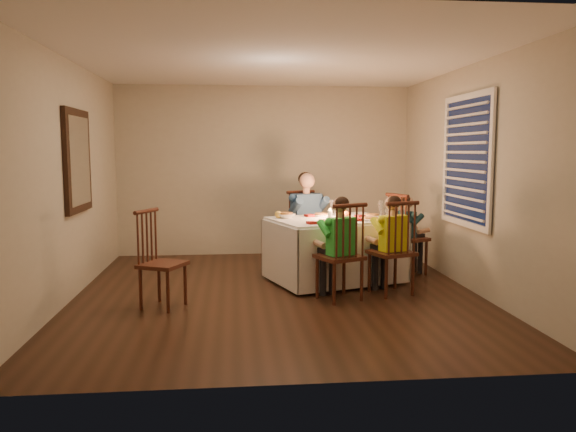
{
  "coord_description": "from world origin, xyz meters",
  "views": [
    {
      "loc": [
        -0.49,
        -6.21,
        1.62
      ],
      "look_at": [
        0.14,
        0.15,
        0.87
      ],
      "focal_mm": 35.0,
      "sensor_mm": 36.0,
      "label": 1
    }
  ],
  "objects": [
    {
      "name": "wall_right",
      "position": [
        2.25,
        0.0,
        1.3
      ],
      "size": [
        0.02,
        5.0,
        2.6
      ],
      "primitive_type": "cube",
      "color": "#B9B39E",
      "rests_on": "ground"
    },
    {
      "name": "chair_end",
      "position": [
        1.78,
        0.85,
        0.0
      ],
      "size": [
        0.56,
        0.57,
        1.07
      ],
      "primitive_type": null,
      "rotation": [
        0.0,
        0.0,
        1.98
      ],
      "color": "#3C1910",
      "rests_on": "ground"
    },
    {
      "name": "window_blinds",
      "position": [
        2.21,
        0.1,
        1.5
      ],
      "size": [
        0.07,
        1.34,
        1.54
      ],
      "color": "#0D1736",
      "rests_on": "wall_right"
    },
    {
      "name": "wall_back",
      "position": [
        0.0,
        2.5,
        1.3
      ],
      "size": [
        4.5,
        0.02,
        2.6
      ],
      "primitive_type": "cube",
      "color": "#B9B39E",
      "rests_on": "ground"
    },
    {
      "name": "orange_fruit",
      "position": [
        0.92,
        0.65,
        0.82
      ],
      "size": [
        0.08,
        0.08,
        0.08
      ],
      "primitive_type": "sphere",
      "color": "orange",
      "rests_on": "dining_table"
    },
    {
      "name": "ceiling",
      "position": [
        0.0,
        0.0,
        2.6
      ],
      "size": [
        5.0,
        5.0,
        0.0
      ],
      "primitive_type": "plane",
      "color": "white",
      "rests_on": "wall_back"
    },
    {
      "name": "child_teal",
      "position": [
        1.78,
        0.85,
        0.0
      ],
      "size": [
        0.41,
        0.42,
        1.02
      ],
      "primitive_type": null,
      "rotation": [
        0.0,
        0.0,
        1.98
      ],
      "color": "#18373D",
      "rests_on": "ground"
    },
    {
      "name": "adult",
      "position": [
        0.51,
        1.28,
        0.0
      ],
      "size": [
        0.63,
        0.6,
        1.33
      ],
      "primitive_type": null,
      "rotation": [
        0.0,
        0.0,
        0.35
      ],
      "color": "#304E79",
      "rests_on": "ground"
    },
    {
      "name": "wall_left",
      "position": [
        -2.25,
        0.0,
        1.3
      ],
      "size": [
        0.02,
        5.0,
        2.6
      ],
      "primitive_type": "cube",
      "color": "#B9B39E",
      "rests_on": "ground"
    },
    {
      "name": "child_yellow",
      "position": [
        1.28,
        -0.14,
        0.0
      ],
      "size": [
        0.48,
        0.46,
        1.12
      ],
      "primitive_type": null,
      "rotation": [
        0.0,
        0.0,
        3.47
      ],
      "color": "yellow",
      "rests_on": "ground"
    },
    {
      "name": "chair_adult",
      "position": [
        0.51,
        1.28,
        0.0
      ],
      "size": [
        0.56,
        0.54,
        1.07
      ],
      "primitive_type": null,
      "rotation": [
        0.0,
        0.0,
        0.35
      ],
      "color": "#3C1910",
      "rests_on": "ground"
    },
    {
      "name": "candle_left",
      "position": [
        0.69,
        0.52,
        0.83
      ],
      "size": [
        0.06,
        0.06,
        0.1
      ],
      "primitive_type": "cylinder",
      "color": "white",
      "rests_on": "dining_table"
    },
    {
      "name": "candle_right",
      "position": [
        0.82,
        0.56,
        0.83
      ],
      "size": [
        0.06,
        0.06,
        0.1
      ],
      "primitive_type": "cylinder",
      "color": "white",
      "rests_on": "dining_table"
    },
    {
      "name": "chair_extra",
      "position": [
        -1.22,
        -0.44,
        0.0
      ],
      "size": [
        0.54,
        0.55,
        1.02
      ],
      "primitive_type": null,
      "rotation": [
        0.0,
        0.0,
        1.13
      ],
      "color": "#3C1910",
      "rests_on": "ground"
    },
    {
      "name": "setting_teal",
      "position": [
        1.26,
        0.69,
        0.79
      ],
      "size": [
        0.33,
        0.33,
        0.02
      ],
      "primitive_type": "cylinder",
      "rotation": [
        0.0,
        0.0,
        0.32
      ],
      "color": "white",
      "rests_on": "dining_table"
    },
    {
      "name": "squash",
      "position": [
        0.07,
        0.65,
        0.83
      ],
      "size": [
        0.09,
        0.09,
        0.09
      ],
      "primitive_type": "sphere",
      "color": "yellow",
      "rests_on": "dining_table"
    },
    {
      "name": "setting_green",
      "position": [
        0.57,
        0.12,
        0.79
      ],
      "size": [
        0.33,
        0.33,
        0.02
      ],
      "primitive_type": "cylinder",
      "rotation": [
        0.0,
        0.0,
        0.32
      ],
      "color": "white",
      "rests_on": "dining_table"
    },
    {
      "name": "chair_near_left",
      "position": [
        0.65,
        -0.32,
        0.0
      ],
      "size": [
        0.57,
        0.56,
        1.07
      ],
      "primitive_type": null,
      "rotation": [
        0.0,
        0.0,
        3.55
      ],
      "color": "#3C1910",
      "rests_on": "ground"
    },
    {
      "name": "serving_bowl",
      "position": [
        0.16,
        0.65,
        0.81
      ],
      "size": [
        0.3,
        0.3,
        0.05
      ],
      "primitive_type": "imported",
      "rotation": [
        0.0,
        0.0,
        0.56
      ],
      "color": "white",
      "rests_on": "dining_table"
    },
    {
      "name": "chair_near_right",
      "position": [
        1.28,
        -0.14,
        0.0
      ],
      "size": [
        0.55,
        0.54,
        1.07
      ],
      "primitive_type": null,
      "rotation": [
        0.0,
        0.0,
        3.47
      ],
      "color": "#3C1910",
      "rests_on": "ground"
    },
    {
      "name": "child_green",
      "position": [
        0.65,
        -0.32,
        0.0
      ],
      "size": [
        0.5,
        0.48,
        1.13
      ],
      "primitive_type": null,
      "rotation": [
        0.0,
        0.0,
        3.55
      ],
      "color": "green",
      "rests_on": "ground"
    },
    {
      "name": "wall_mirror",
      "position": [
        -2.22,
        0.3,
        1.5
      ],
      "size": [
        0.06,
        0.95,
        1.15
      ],
      "color": "black",
      "rests_on": "wall_left"
    },
    {
      "name": "ground",
      "position": [
        0.0,
        0.0,
        0.0
      ],
      "size": [
        5.0,
        5.0,
        0.0
      ],
      "primitive_type": "plane",
      "color": "black",
      "rests_on": "ground"
    },
    {
      "name": "setting_adult",
      "position": [
        0.64,
        0.82,
        0.79
      ],
      "size": [
        0.33,
        0.33,
        0.02
      ],
      "primitive_type": "cylinder",
      "rotation": [
        0.0,
        0.0,
        0.32
      ],
      "color": "white",
      "rests_on": "dining_table"
    },
    {
      "name": "dining_table",
      "position": [
        0.75,
        0.54,
        0.56
      ],
      "size": [
        1.77,
        1.5,
        0.75
      ],
      "rotation": [
        0.0,
        0.0,
        0.32
      ],
      "color": "white",
      "rests_on": "ground"
    },
    {
      "name": "setting_yellow",
      "position": [
        1.16,
        0.35,
        0.79
      ],
      "size": [
        0.33,
        0.33,
        0.02
      ],
      "primitive_type": "cylinder",
      "rotation": [
        0.0,
        0.0,
        0.32
      ],
      "color": "white",
      "rests_on": "dining_table"
    }
  ]
}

